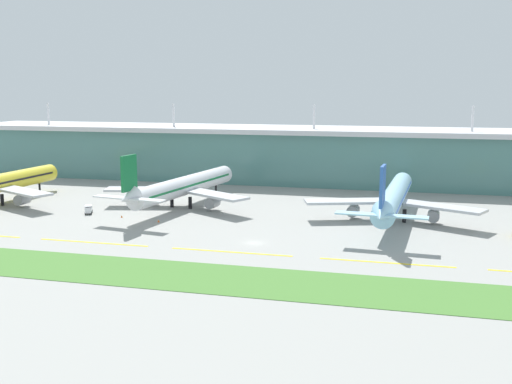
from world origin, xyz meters
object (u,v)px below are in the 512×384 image
(airliner_far_middle, at_px, (394,197))
(safety_cone_nose_front, at_px, (122,216))
(airliner_near_middle, at_px, (183,186))
(safety_cone_left_wingtip, at_px, (159,221))
(baggage_cart, at_px, (89,209))

(airliner_far_middle, relative_size, safety_cone_nose_front, 97.22)
(airliner_near_middle, height_order, airliner_far_middle, same)
(safety_cone_nose_front, bearing_deg, safety_cone_left_wingtip, -13.47)
(airliner_far_middle, distance_m, baggage_cart, 87.37)
(airliner_near_middle, height_order, safety_cone_nose_front, airliner_near_middle)
(airliner_near_middle, height_order, baggage_cart, airliner_near_middle)
(baggage_cart, xyz_separation_m, safety_cone_nose_front, (11.82, -2.53, -0.91))
(airliner_near_middle, relative_size, baggage_cart, 16.20)
(airliner_far_middle, height_order, safety_cone_nose_front, airliner_far_middle)
(safety_cone_left_wingtip, relative_size, safety_cone_nose_front, 1.00)
(baggage_cart, relative_size, safety_cone_left_wingtip, 5.74)
(airliner_near_middle, distance_m, baggage_cart, 28.78)
(airliner_near_middle, bearing_deg, safety_cone_left_wingtip, -87.15)
(airliner_near_middle, bearing_deg, airliner_far_middle, -3.32)
(airliner_near_middle, xyz_separation_m, airliner_far_middle, (63.09, -3.66, 0.00))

